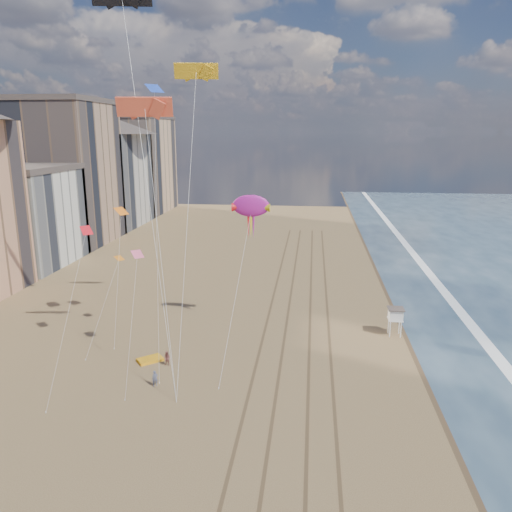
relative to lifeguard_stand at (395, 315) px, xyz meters
The scene contains 12 objects.
ground 31.79m from the lifeguard_stand, 115.28° to the right, with size 260.00×260.00×0.00m, color brown.
wet_sand 12.84m from the lifeguard_stand, 64.28° to the left, with size 260.00×260.00×0.00m, color #42301E.
foam 15.11m from the lifeguard_stand, 49.58° to the left, with size 260.00×260.00×0.00m, color white.
tracks 11.34m from the lifeguard_stand, behind, with size 7.68×120.00×0.01m.
buildings 70.70m from the lifeguard_stand, 148.07° to the left, with size 34.72×131.35×29.00m.
lifeguard_stand is the anchor object (origin of this frame).
grounded_kite 27.28m from the lifeguard_stand, 159.57° to the right, with size 2.43×1.55×0.28m, color orange.
show_kite 20.28m from the lifeguard_stand, behind, with size 4.29×7.62×19.71m.
kite_flyer_a 27.49m from the lifeguard_stand, 148.38° to the right, with size 0.54×0.35×1.47m, color slate.
kite_flyer_b 25.64m from the lifeguard_stand, 156.30° to the right, with size 0.72×0.56×1.49m, color brown.
parafoils 37.59m from the lifeguard_stand, 169.27° to the right, with size 10.80×12.49×12.12m.
small_kites 32.01m from the lifeguard_stand, 168.75° to the right, with size 9.47×10.58×18.17m.
Camera 1 is at (3.95, -25.53, 22.39)m, focal length 35.00 mm.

